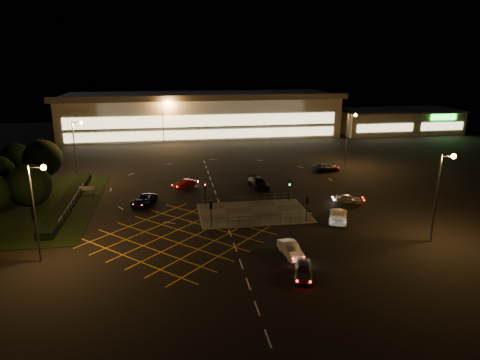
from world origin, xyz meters
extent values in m
plane|color=black|center=(0.00, 0.00, 0.00)|extent=(180.00, 180.00, 0.00)
cube|color=#4C4944|center=(2.00, -2.00, 0.06)|extent=(14.00, 9.00, 0.12)
cube|color=black|center=(-28.00, 6.00, 0.04)|extent=(18.00, 30.00, 0.08)
cube|color=black|center=(-23.00, 6.00, 0.50)|extent=(2.00, 26.00, 1.00)
cube|color=beige|center=(0.00, 62.00, 5.00)|extent=(70.00, 25.00, 10.00)
cube|color=slate|center=(0.00, 62.00, 10.20)|extent=(72.00, 26.50, 0.60)
cube|color=#FFEAA5|center=(0.00, 49.45, 5.00)|extent=(66.00, 0.20, 3.00)
cube|color=#FFEAA5|center=(0.00, 49.45, 1.80)|extent=(66.00, 0.20, 2.20)
cube|color=beige|center=(46.00, 54.00, 3.00)|extent=(18.00, 14.00, 6.00)
cube|color=slate|center=(46.00, 54.00, 6.15)|extent=(18.80, 14.80, 0.40)
cube|color=#FFEAA5|center=(46.00, 46.95, 2.60)|extent=(15.30, 0.20, 2.00)
cube|color=beige|center=(62.00, 54.00, 3.00)|extent=(14.00, 14.00, 6.00)
cube|color=slate|center=(62.00, 54.00, 6.15)|extent=(14.80, 14.80, 0.40)
cube|color=#FFEAA5|center=(62.00, 46.95, 2.60)|extent=(11.90, 0.20, 2.00)
cube|color=#19E533|center=(62.00, 46.85, 5.00)|extent=(7.00, 0.30, 1.40)
cylinder|color=slate|center=(-22.00, -12.00, 5.00)|extent=(0.20, 0.20, 10.00)
cylinder|color=slate|center=(-21.30, -12.00, 9.80)|extent=(1.40, 0.12, 0.12)
sphere|color=orange|center=(-20.60, -12.00, 9.75)|extent=(0.56, 0.56, 0.56)
cylinder|color=slate|center=(20.00, -14.00, 5.00)|extent=(0.20, 0.20, 10.00)
cylinder|color=slate|center=(20.70, -14.00, 9.80)|extent=(1.40, 0.12, 0.12)
sphere|color=orange|center=(21.40, -14.00, 9.75)|extent=(0.56, 0.56, 0.56)
cylinder|color=slate|center=(-24.00, 18.00, 5.00)|extent=(0.20, 0.20, 10.00)
cylinder|color=slate|center=(-23.30, 18.00, 9.80)|extent=(1.40, 0.12, 0.12)
sphere|color=orange|center=(-22.60, 18.00, 9.75)|extent=(0.56, 0.56, 0.56)
cylinder|color=slate|center=(24.00, 20.00, 5.00)|extent=(0.20, 0.20, 10.00)
cylinder|color=slate|center=(24.70, 20.00, 9.80)|extent=(1.40, 0.12, 0.12)
sphere|color=orange|center=(25.40, 20.00, 9.75)|extent=(0.56, 0.56, 0.56)
cylinder|color=slate|center=(-10.00, 48.00, 5.00)|extent=(0.20, 0.20, 10.00)
cylinder|color=slate|center=(-9.30, 48.00, 9.80)|extent=(1.40, 0.12, 0.12)
sphere|color=orange|center=(-8.60, 48.00, 9.75)|extent=(0.56, 0.56, 0.56)
cylinder|color=slate|center=(30.00, 50.00, 5.00)|extent=(0.20, 0.20, 10.00)
cylinder|color=slate|center=(30.70, 50.00, 9.80)|extent=(1.40, 0.12, 0.12)
sphere|color=orange|center=(31.40, 50.00, 9.75)|extent=(0.56, 0.56, 0.56)
cylinder|color=black|center=(-4.00, -6.00, 1.62)|extent=(0.10, 0.10, 3.00)
cube|color=black|center=(-4.00, -6.00, 2.82)|extent=(0.28, 0.18, 0.90)
sphere|color=#19FF33|center=(-4.00, -5.87, 2.82)|extent=(0.16, 0.16, 0.16)
cylinder|color=black|center=(8.00, -6.00, 1.62)|extent=(0.10, 0.10, 3.00)
cube|color=black|center=(8.00, -6.00, 2.82)|extent=(0.28, 0.18, 0.90)
sphere|color=#19FF33|center=(8.00, -5.87, 2.82)|extent=(0.16, 0.16, 0.16)
cylinder|color=black|center=(-4.00, 2.00, 1.62)|extent=(0.10, 0.10, 3.00)
cube|color=black|center=(-4.00, 2.00, 2.82)|extent=(0.28, 0.18, 0.90)
sphere|color=#FF0C0C|center=(-4.00, 1.87, 2.82)|extent=(0.16, 0.16, 0.16)
cylinder|color=black|center=(8.00, 2.00, 1.62)|extent=(0.10, 0.10, 3.00)
cube|color=black|center=(8.00, 2.00, 2.82)|extent=(0.28, 0.18, 0.90)
sphere|color=#19FF33|center=(8.00, 1.87, 2.82)|extent=(0.16, 0.16, 0.16)
cylinder|color=black|center=(-28.00, 14.00, 1.44)|extent=(0.36, 0.36, 2.88)
sphere|color=black|center=(-28.00, 14.00, 4.96)|extent=(5.76, 5.76, 5.76)
cylinder|color=black|center=(-34.00, 20.00, 1.17)|extent=(0.36, 0.36, 2.34)
sphere|color=black|center=(-34.00, 20.00, 4.03)|extent=(4.68, 4.68, 4.68)
cylinder|color=black|center=(-26.00, 0.00, 1.35)|extent=(0.36, 0.36, 2.70)
sphere|color=black|center=(-26.00, 0.00, 4.65)|extent=(5.40, 5.40, 5.40)
imported|color=#A5A8AC|center=(3.34, -19.55, 0.71)|extent=(2.82, 4.50, 1.43)
imported|color=silver|center=(3.40, -14.96, 0.71)|extent=(1.96, 4.43, 1.41)
imported|color=#0C0E4D|center=(-12.50, 3.87, 0.71)|extent=(3.99, 5.58, 1.41)
imported|color=black|center=(5.03, 9.31, 0.76)|extent=(3.09, 5.56, 1.52)
imported|color=silver|center=(16.08, -0.10, 0.62)|extent=(3.87, 2.27, 1.24)
imported|color=#9B170B|center=(-6.42, 11.35, 0.61)|extent=(3.77, 3.25, 1.23)
imported|color=black|center=(19.24, 17.18, 0.68)|extent=(5.19, 2.92, 1.37)
imported|color=white|center=(12.03, -6.42, 0.79)|extent=(4.19, 5.90, 1.59)
camera|label=1|loc=(-8.43, -54.30, 19.91)|focal=32.00mm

